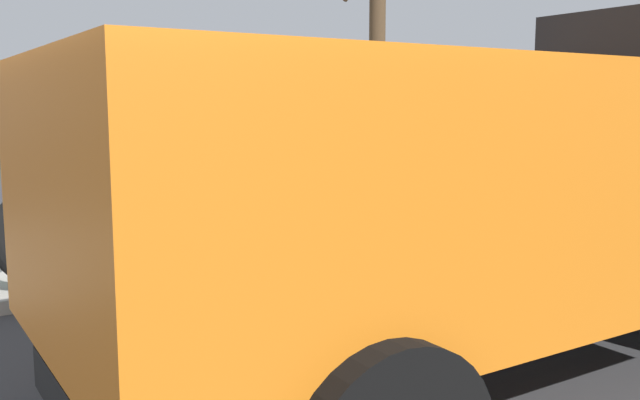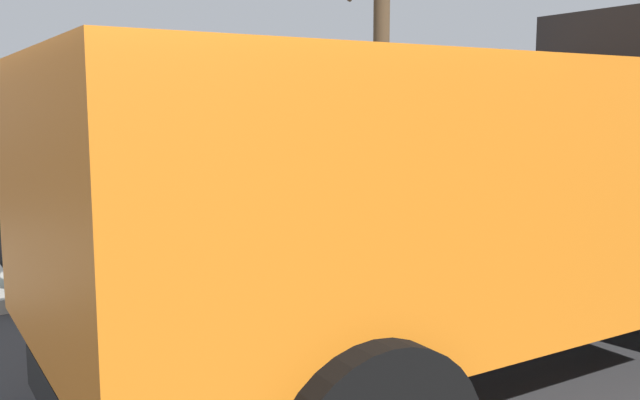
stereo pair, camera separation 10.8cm
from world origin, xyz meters
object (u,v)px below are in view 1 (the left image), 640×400
stop_sign (231,148)px  bare_tree (378,38)px  fire_hydrant (29,244)px  loose_tire (42,236)px  dump_truck_orange (542,173)px

stop_sign → bare_tree: size_ratio=0.35×
fire_hydrant → loose_tire: size_ratio=0.70×
dump_truck_orange → bare_tree: bearing=64.2°
stop_sign → bare_tree: bearing=16.4°
stop_sign → bare_tree: bare_tree is taller
loose_tire → stop_sign: stop_sign is taller
loose_tire → dump_truck_orange: dump_truck_orange is taller
loose_tire → dump_truck_orange: 5.27m
loose_tire → bare_tree: bearing=11.7°
loose_tire → dump_truck_orange: size_ratio=0.16×
fire_hydrant → stop_sign: stop_sign is taller
dump_truck_orange → bare_tree: bare_tree is taller
bare_tree → dump_truck_orange: bearing=-115.8°
stop_sign → loose_tire: bearing=-174.5°
fire_hydrant → bare_tree: bearing=7.2°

